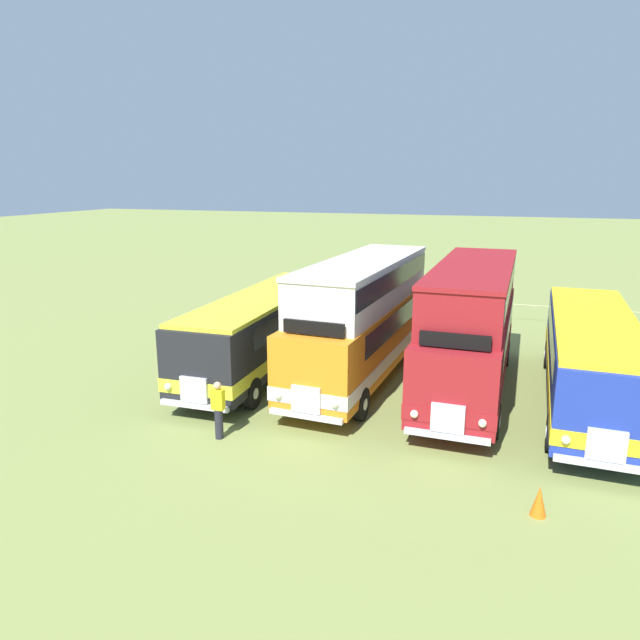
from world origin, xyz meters
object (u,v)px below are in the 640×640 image
Objects in this scene: bus_first_in_row at (265,326)px; bus_third_in_row at (471,322)px; bus_fourth_in_row at (591,354)px; cone_near_end at (539,501)px; bus_second_in_row at (363,314)px; marshal_person at (218,410)px.

bus_third_in_row is (7.75, 0.15, 0.71)m from bus_first_in_row.
cone_near_end is (-1.68, -7.45, -1.40)m from bus_fourth_in_row.
bus_second_in_row is at bearing 2.12° from bus_first_in_row.
bus_fourth_in_row is 6.55× the size of marshal_person.
marshal_person is at bearing -149.01° from bus_fourth_in_row.
bus_third_in_row reaches higher than cone_near_end.
cone_near_end is at bearing -36.89° from bus_first_in_row.
bus_second_in_row is 14.92× the size of cone_near_end.
bus_first_in_row is 3.95m from bus_second_in_row.
marshal_person is (-2.60, -6.36, -1.58)m from bus_second_in_row.
bus_first_in_row is 6.42× the size of marshal_person.
bus_fourth_in_row is at bearing 30.99° from marshal_person.
marshal_person is at bearing -112.20° from bus_second_in_row.
bus_first_in_row is 1.04× the size of bus_third_in_row.
bus_first_in_row is 12.50m from cone_near_end.
bus_fourth_in_row is at bearing -1.15° from bus_second_in_row.
bus_third_in_row is 3.94m from bus_fourth_in_row.
cone_near_end is at bearing -73.95° from bus_third_in_row.
bus_third_in_row is at bearing 177.62° from bus_fourth_in_row.
bus_fourth_in_row is at bearing 77.26° from cone_near_end.
bus_first_in_row is at bearing -177.88° from bus_second_in_row.
bus_first_in_row is at bearing -178.90° from bus_third_in_row.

